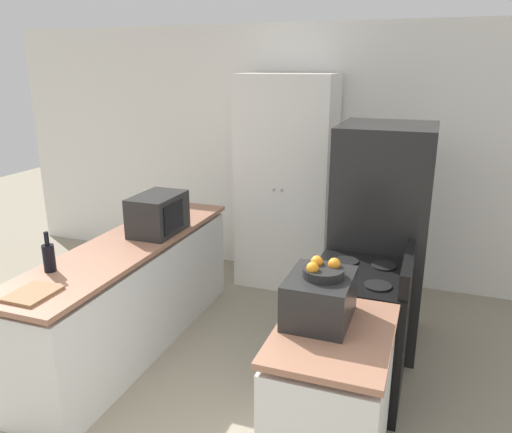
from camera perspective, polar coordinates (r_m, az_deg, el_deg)
wall_back at (r=5.27m, az=5.57°, el=7.06°), size 7.00×0.06×2.60m
counter_left at (r=4.16m, az=-14.02°, el=-8.81°), size 0.60×2.40×0.89m
counter_right at (r=2.93m, az=8.45°, el=-20.59°), size 0.60×0.84×0.89m
pantry_cabinet at (r=5.03m, az=3.52°, el=3.83°), size 0.93×0.60×2.12m
stove at (r=3.57m, az=11.50°, el=-12.81°), size 0.66×0.70×1.05m
refrigerator at (r=4.10m, az=14.03°, el=-2.26°), size 0.74×0.78×1.78m
microwave at (r=4.11m, az=-11.12°, el=0.30°), size 0.33×0.49×0.32m
wine_bottle at (r=3.58m, az=-22.59°, el=-4.29°), size 0.08×0.08×0.28m
toaster_oven at (r=2.72m, az=7.23°, el=-9.21°), size 0.34×0.42×0.25m
fruit_bowl at (r=2.65m, az=7.64°, el=-6.14°), size 0.22×0.22×0.09m
cutting_board at (r=3.29m, az=-24.17°, el=-8.05°), size 0.24×0.29×0.02m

